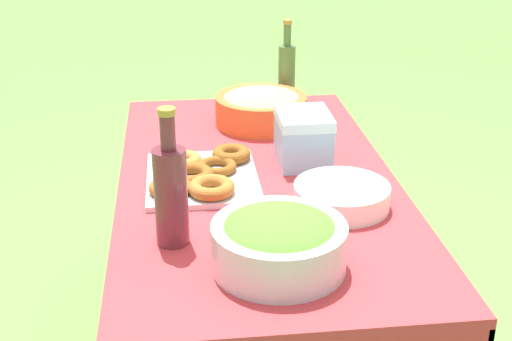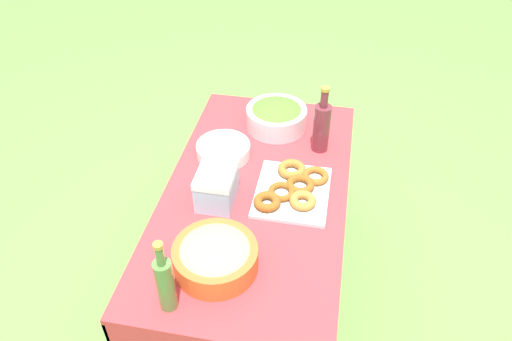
# 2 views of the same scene
# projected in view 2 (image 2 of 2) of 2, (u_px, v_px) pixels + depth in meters

# --- Properties ---
(ground_plane) EXTENTS (14.00, 14.00, 0.00)m
(ground_plane) POSITION_uv_depth(u_px,v_px,m) (256.00, 290.00, 2.54)
(ground_plane) COLOR #609342
(picnic_table) EXTENTS (1.42, 0.76, 0.69)m
(picnic_table) POSITION_uv_depth(u_px,v_px,m) (256.00, 206.00, 2.16)
(picnic_table) COLOR #B73338
(picnic_table) RESTS_ON ground_plane
(salad_bowl) EXTENTS (0.29, 0.29, 0.12)m
(salad_bowl) POSITION_uv_depth(u_px,v_px,m) (276.00, 116.00, 2.41)
(salad_bowl) COLOR silver
(salad_bowl) RESTS_ON picnic_table
(pasta_bowl) EXTENTS (0.30, 0.30, 0.12)m
(pasta_bowl) POSITION_uv_depth(u_px,v_px,m) (215.00, 256.00, 1.75)
(pasta_bowl) COLOR #E05B28
(pasta_bowl) RESTS_ON picnic_table
(donut_platter) EXTENTS (0.38, 0.33, 0.05)m
(donut_platter) POSITION_uv_depth(u_px,v_px,m) (293.00, 189.00, 2.07)
(donut_platter) COLOR silver
(donut_platter) RESTS_ON picnic_table
(plate_stack) EXTENTS (0.24, 0.24, 0.06)m
(plate_stack) POSITION_uv_depth(u_px,v_px,m) (223.00, 150.00, 2.25)
(plate_stack) COLOR white
(plate_stack) RESTS_ON picnic_table
(olive_oil_bottle) EXTENTS (0.06, 0.06, 0.31)m
(olive_oil_bottle) POSITION_uv_depth(u_px,v_px,m) (165.00, 283.00, 1.58)
(olive_oil_bottle) COLOR #4C7238
(olive_oil_bottle) RESTS_ON picnic_table
(wine_bottle) EXTENTS (0.08, 0.08, 0.32)m
(wine_bottle) POSITION_uv_depth(u_px,v_px,m) (322.00, 126.00, 2.23)
(wine_bottle) COLOR maroon
(wine_bottle) RESTS_ON picnic_table
(cooler_box) EXTENTS (0.18, 0.15, 0.15)m
(cooler_box) POSITION_uv_depth(u_px,v_px,m) (217.00, 186.00, 2.00)
(cooler_box) COLOR #8CC6E5
(cooler_box) RESTS_ON picnic_table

